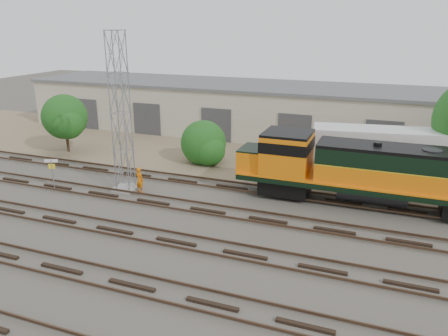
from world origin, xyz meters
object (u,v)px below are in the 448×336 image
(worker, at_px, (140,180))
(semi_trailer, at_px, (414,152))
(locomotive, at_px, (369,171))
(signal_tower, at_px, (121,116))

(worker, height_order, semi_trailer, semi_trailer)
(locomotive, bearing_deg, worker, -168.66)
(semi_trailer, bearing_deg, signal_tower, -165.81)
(locomotive, distance_m, signal_tower, 17.06)
(locomotive, height_order, signal_tower, signal_tower)
(signal_tower, xyz_separation_m, worker, (1.23, -0.11, -4.46))
(locomotive, relative_size, signal_tower, 1.61)
(worker, bearing_deg, semi_trailer, -137.83)
(worker, bearing_deg, locomotive, -150.88)
(worker, distance_m, semi_trailer, 19.92)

